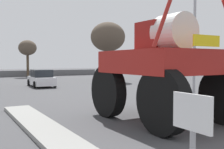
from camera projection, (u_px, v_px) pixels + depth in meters
The scene contains 10 objects.
ground_plane at pixel (54, 90), 21.64m from camera, with size 120.00×120.00×0.00m, color #424244.
median_island at pixel (56, 139), 7.81m from camera, with size 1.12×11.93×0.15m, color gray.
lane_arrow_sign at pixel (192, 139), 3.27m from camera, with size 0.07×0.60×1.74m.
oversize_sprayer at pixel (163, 68), 10.48m from camera, with size 4.10×5.52×4.51m.
sedan_ahead at pixel (41, 79), 24.48m from camera, with size 2.02×4.17×1.52m.
traffic_signal_near_right at pixel (149, 53), 16.80m from camera, with size 0.24×0.54×3.78m.
streetlight_near_right at pixel (196, 22), 18.11m from camera, with size 1.85×0.24×8.74m.
bare_tree_right at pixel (108, 37), 31.03m from camera, with size 3.90×3.90×6.66m.
bare_tree_far_center at pixel (28, 48), 39.25m from camera, with size 2.55×2.55×5.26m.
roadside_barrier at pixel (10, 74), 39.13m from camera, with size 26.55×0.24×0.90m, color #59595B.
Camera 1 is at (-6.59, -3.03, 2.28)m, focal length 44.17 mm.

